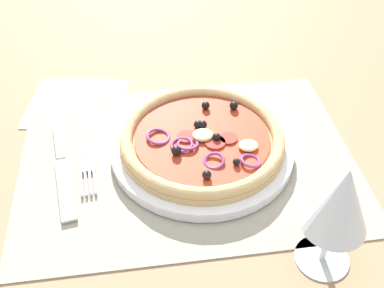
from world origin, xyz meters
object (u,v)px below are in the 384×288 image
at_px(wine_glass, 340,201).
at_px(fork, 86,155).
at_px(pizza, 202,138).
at_px(plate, 202,147).
at_px(knife, 63,168).
at_px(napkin, 77,102).

bearing_deg(wine_glass, fork, -37.02).
xyz_separation_m(pizza, wine_glass, (-0.11, 0.20, 0.07)).
bearing_deg(plate, knife, 2.91).
bearing_deg(plate, fork, -4.36).
bearing_deg(wine_glass, pizza, -60.52).
height_order(plate, napkin, plate).
bearing_deg(knife, fork, 117.43).
xyz_separation_m(pizza, napkin, (0.19, -0.15, -0.03)).
xyz_separation_m(knife, wine_glass, (-0.31, 0.19, 0.10)).
distance_m(knife, napkin, 0.16).
relative_size(plate, pizza, 1.12).
height_order(pizza, wine_glass, wine_glass).
bearing_deg(knife, napkin, 166.72).
distance_m(fork, wine_glass, 0.36).
relative_size(pizza, fork, 1.31).
xyz_separation_m(wine_glass, napkin, (0.30, -0.35, -0.10)).
relative_size(plate, knife, 1.32).
bearing_deg(pizza, wine_glass, 119.48).
relative_size(pizza, wine_glass, 1.59).
distance_m(wine_glass, napkin, 0.47).
bearing_deg(fork, napkin, -176.93).
relative_size(fork, napkin, 1.16).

